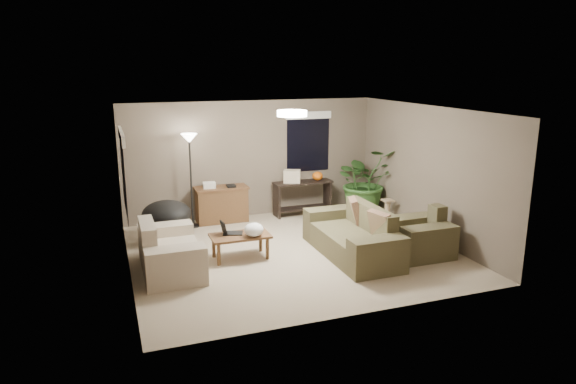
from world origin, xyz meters
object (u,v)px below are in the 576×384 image
object	(u,v)px
main_sofa	(354,238)
cat_scratching_post	(387,213)
armchair	(419,238)
desk	(222,204)
loveseat	(169,254)
papasan_chair	(167,218)
console_table	(303,195)
houseplant	(365,188)
floor_lamp	(190,149)
coffee_table	(240,238)

from	to	relation	value
main_sofa	cat_scratching_post	size ratio (longest dim) A/B	4.40
armchair	desk	bearing A→B (deg)	132.58
loveseat	papasan_chair	xyz separation A→B (m)	(0.15, 1.42, 0.17)
console_table	houseplant	size ratio (longest dim) A/B	0.87
console_table	cat_scratching_post	world-z (taller)	console_table
floor_lamp	houseplant	xyz separation A→B (m)	(3.75, -0.36, -1.01)
papasan_chair	floor_lamp	distance (m)	1.52
coffee_table	floor_lamp	size ratio (longest dim) A/B	0.52
console_table	cat_scratching_post	size ratio (longest dim) A/B	2.60
main_sofa	desk	world-z (taller)	main_sofa
houseplant	coffee_table	bearing A→B (deg)	-152.60
desk	main_sofa	bearing A→B (deg)	-57.35
main_sofa	loveseat	xyz separation A→B (m)	(-3.12, 0.33, 0.00)
main_sofa	papasan_chair	size ratio (longest dim) A/B	2.19
armchair	console_table	size ratio (longest dim) A/B	0.77
papasan_chair	cat_scratching_post	world-z (taller)	papasan_chair
armchair	desk	distance (m)	4.15
floor_lamp	loveseat	bearing A→B (deg)	-108.78
houseplant	papasan_chair	bearing A→B (deg)	-174.05
loveseat	console_table	xyz separation A→B (m)	(3.19, 2.28, 0.14)
papasan_chair	floor_lamp	world-z (taller)	floor_lamp
floor_lamp	houseplant	size ratio (longest dim) A/B	1.27
main_sofa	armchair	xyz separation A→B (m)	(1.08, -0.36, 0.00)
loveseat	cat_scratching_post	distance (m)	4.77
houseplant	console_table	bearing A→B (deg)	162.84
console_table	main_sofa	bearing A→B (deg)	-91.50
loveseat	papasan_chair	world-z (taller)	loveseat
armchair	cat_scratching_post	xyz separation A→B (m)	(0.43, 1.80, -0.08)
main_sofa	console_table	bearing A→B (deg)	88.50
loveseat	console_table	world-z (taller)	loveseat
loveseat	floor_lamp	bearing A→B (deg)	71.22
coffee_table	houseplant	bearing A→B (deg)	27.40
papasan_chair	cat_scratching_post	size ratio (longest dim) A/B	2.01
main_sofa	armchair	world-z (taller)	same
loveseat	desk	xyz separation A→B (m)	(1.40, 2.36, 0.08)
main_sofa	coffee_table	bearing A→B (deg)	165.32
loveseat	armchair	world-z (taller)	same
houseplant	cat_scratching_post	distance (m)	0.86
console_table	coffee_table	bearing A→B (deg)	-133.02
loveseat	armchair	size ratio (longest dim) A/B	1.60
coffee_table	houseplant	xyz separation A→B (m)	(3.28, 1.70, 0.23)
coffee_table	papasan_chair	size ratio (longest dim) A/B	1.00
armchair	console_table	xyz separation A→B (m)	(-1.01, 2.97, 0.14)
papasan_chair	houseplant	bearing A→B (deg)	5.95
main_sofa	papasan_chair	distance (m)	3.45
papasan_chair	cat_scratching_post	distance (m)	4.50
desk	papasan_chair	bearing A→B (deg)	-142.77
main_sofa	cat_scratching_post	xyz separation A→B (m)	(1.51, 1.43, -0.08)
desk	cat_scratching_post	distance (m)	3.48
loveseat	floor_lamp	world-z (taller)	floor_lamp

